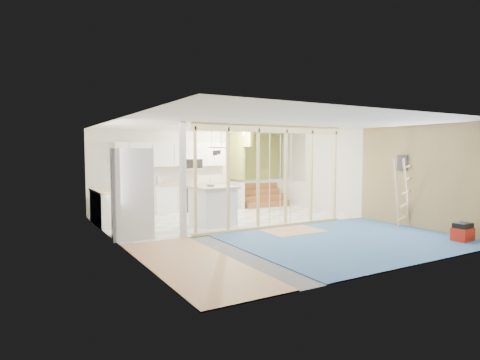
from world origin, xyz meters
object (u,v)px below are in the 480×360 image
toolbox (463,233)px  ladder (402,193)px  fridge (132,193)px  island (213,206)px

toolbox → ladder: size_ratio=0.25×
fridge → ladder: size_ratio=1.14×
ladder → fridge: bearing=150.7°
island → toolbox: island is taller
fridge → ladder: (6.24, -2.25, -0.11)m
fridge → ladder: bearing=-10.3°
island → toolbox: bearing=-53.9°
ladder → island: bearing=136.3°
island → toolbox: size_ratio=2.58×
toolbox → ladder: ladder is taller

